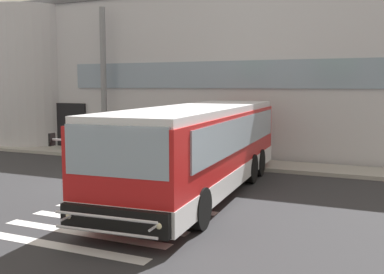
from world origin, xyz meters
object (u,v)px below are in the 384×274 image
entry_support_column (104,80)px  passenger_near_column (105,134)px  bus_main_foreground (199,151)px  safety_bollard_yellow (234,159)px  passenger_by_doorway (138,133)px

entry_support_column → passenger_near_column: entry_support_column is taller
bus_main_foreground → passenger_near_column: bearing=144.8°
passenger_near_column → safety_bollard_yellow: (6.53, -0.72, -0.63)m
entry_support_column → passenger_by_doorway: bearing=-5.2°
passenger_by_doorway → safety_bollard_yellow: (5.30, -1.62, -0.66)m
bus_main_foreground → entry_support_column: bearing=142.2°
safety_bollard_yellow → passenger_by_doorway: bearing=163.1°
safety_bollard_yellow → bus_main_foreground: bearing=-86.2°
entry_support_column → passenger_by_doorway: size_ratio=4.12×
bus_main_foreground → safety_bollard_yellow: bearing=93.8°
passenger_near_column → safety_bollard_yellow: bearing=-6.3°
passenger_near_column → safety_bollard_yellow: size_ratio=1.86×
bus_main_foreground → safety_bollard_yellow: 4.19m
passenger_by_doorway → passenger_near_column: bearing=-143.7°
entry_support_column → passenger_near_column: bearing=-53.6°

